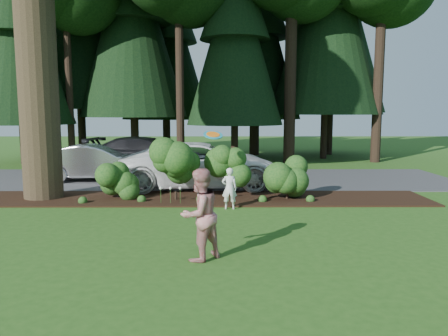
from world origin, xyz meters
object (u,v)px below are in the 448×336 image
at_px(adult, 200,215).
at_px(frisbee, 213,135).
at_px(car_silver_wagon, 96,163).
at_px(car_white_suv, 203,165).
at_px(car_dark_suv, 147,154).
at_px(child, 229,188).

bearing_deg(adult, frisbee, -136.83).
distance_m(car_silver_wagon, car_white_suv, 4.83).
xyz_separation_m(car_dark_suv, child, (3.78, -8.00, -0.23)).
xyz_separation_m(car_dark_suv, adult, (3.13, -12.43, 0.05)).
bearing_deg(car_silver_wagon, child, -139.60).
bearing_deg(child, car_white_suv, -73.27).
xyz_separation_m(car_silver_wagon, child, (5.42, -5.30, -0.15)).
height_order(child, frisbee, frisbee).
xyz_separation_m(car_white_suv, frisbee, (0.45, -3.54, 1.31)).
bearing_deg(frisbee, child, -0.10).
relative_size(car_dark_suv, frisbee, 9.69).
relative_size(car_dark_suv, child, 4.56).
bearing_deg(adult, car_dark_suv, -120.48).
height_order(child, adult, adult).
distance_m(car_silver_wagon, child, 7.58).
xyz_separation_m(child, frisbee, (-0.48, 0.00, 1.57)).
xyz_separation_m(car_dark_suv, frisbee, (3.30, -8.00, 1.34)).
bearing_deg(car_silver_wagon, car_white_suv, -116.60).
height_order(car_silver_wagon, child, car_silver_wagon).
bearing_deg(adult, child, -142.92).
height_order(car_white_suv, car_dark_suv, car_white_suv).
bearing_deg(child, car_silver_wagon, -42.20).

